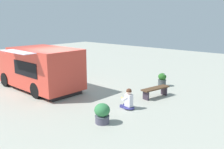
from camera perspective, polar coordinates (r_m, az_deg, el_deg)
The scene contains 6 objects.
ground_plane at distance 13.04m, azimuth -11.86°, elevation -3.73°, with size 40.00×40.00×0.00m, color #A7A89A.
food_truck at distance 13.54m, azimuth -16.76°, elevation 1.28°, with size 5.36×2.86×2.21m.
person_customer at distance 10.21m, azimuth 3.79°, elevation -6.05°, with size 0.77×0.49×0.88m.
planter_flowering_near at distance 13.86m, azimuth 11.57°, elevation -1.13°, with size 0.46×0.46×0.73m.
planter_flowering_far at distance 8.83m, azimuth -2.30°, elevation -8.95°, with size 0.56×0.56×0.74m.
plaza_bench at distance 11.82m, azimuth 10.04°, elevation -3.59°, with size 0.70×1.59×0.47m.
Camera 1 is at (-10.11, 7.38, 3.65)m, focal length 39.34 mm.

